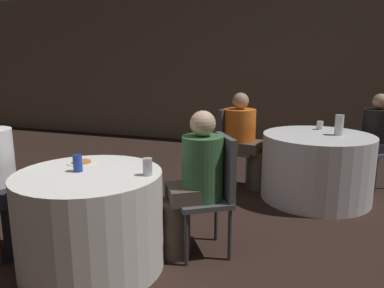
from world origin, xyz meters
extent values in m
plane|color=black|center=(0.00, 0.00, 0.00)|extent=(16.00, 16.00, 0.00)
cube|color=gray|center=(0.00, 4.77, 1.40)|extent=(16.00, 0.06, 2.80)
cylinder|color=white|center=(-0.25, 0.13, 0.36)|extent=(1.05, 1.05, 0.73)
cylinder|color=silver|center=(1.26, 2.19, 0.36)|extent=(1.19, 1.19, 0.73)
cylinder|color=#333338|center=(-0.94, 0.24, 0.21)|extent=(0.03, 0.03, 0.42)
cube|color=#47474C|center=(0.46, 0.60, 0.44)|extent=(0.55, 0.55, 0.04)
cube|color=#47474C|center=(0.61, 0.70, 0.70)|extent=(0.25, 0.34, 0.49)
cylinder|color=#333338|center=(0.41, 0.37, 0.21)|extent=(0.03, 0.03, 0.42)
cylinder|color=#333338|center=(0.22, 0.65, 0.21)|extent=(0.03, 0.03, 0.42)
cylinder|color=#333338|center=(0.69, 0.56, 0.21)|extent=(0.03, 0.03, 0.42)
cylinder|color=#333338|center=(0.50, 0.84, 0.21)|extent=(0.03, 0.03, 0.42)
cube|color=#47474C|center=(1.91, 2.83, 0.44)|extent=(0.57, 0.57, 0.04)
cylinder|color=#333338|center=(1.91, 2.59, 0.21)|extent=(0.03, 0.03, 0.42)
cylinder|color=#333338|center=(1.67, 2.83, 0.21)|extent=(0.03, 0.03, 0.42)
cylinder|color=#333338|center=(1.92, 3.07, 0.21)|extent=(0.03, 0.03, 0.42)
cube|color=#47474C|center=(0.36, 2.33, 0.44)|extent=(0.46, 0.46, 0.04)
cube|color=#47474C|center=(0.18, 2.36, 0.70)|extent=(0.11, 0.38, 0.49)
cylinder|color=#333338|center=(0.56, 2.47, 0.21)|extent=(0.03, 0.03, 0.42)
cylinder|color=#333338|center=(0.50, 2.14, 0.21)|extent=(0.03, 0.03, 0.42)
cylinder|color=#333338|center=(0.22, 2.53, 0.21)|extent=(0.03, 0.03, 0.42)
cylinder|color=#333338|center=(0.17, 2.19, 0.21)|extent=(0.03, 0.03, 0.42)
cylinder|color=#4C4238|center=(0.58, 2.30, 0.23)|extent=(0.24, 0.24, 0.46)
cube|color=#4C4238|center=(0.47, 2.32, 0.51)|extent=(0.37, 0.40, 0.12)
cylinder|color=orange|center=(0.36, 2.33, 0.70)|extent=(0.38, 0.38, 0.49)
sphere|color=tan|center=(0.36, 2.33, 1.04)|extent=(0.20, 0.20, 0.20)
cylinder|color=#4C4238|center=(0.27, 0.48, 0.23)|extent=(0.24, 0.24, 0.46)
cube|color=#4C4238|center=(0.36, 0.54, 0.51)|extent=(0.43, 0.43, 0.12)
cylinder|color=#38663D|center=(0.46, 0.60, 0.70)|extent=(0.32, 0.32, 0.49)
sphere|color=#DBB293|center=(0.46, 0.60, 1.05)|extent=(0.19, 0.19, 0.19)
cylinder|color=black|center=(-0.87, 0.08, 0.23)|extent=(0.24, 0.24, 0.46)
cube|color=black|center=(-0.98, 0.07, 0.51)|extent=(0.35, 0.38, 0.12)
cylinder|color=black|center=(1.76, 2.68, 0.23)|extent=(0.24, 0.24, 0.46)
cube|color=black|center=(1.84, 2.75, 0.51)|extent=(0.46, 0.46, 0.12)
cylinder|color=black|center=(1.91, 2.83, 0.70)|extent=(0.34, 0.34, 0.49)
sphere|color=tan|center=(1.91, 2.83, 1.04)|extent=(0.18, 0.18, 0.18)
cylinder|color=white|center=(-0.45, 0.34, 0.73)|extent=(0.22, 0.22, 0.01)
cylinder|color=orange|center=(-0.45, 0.34, 0.74)|extent=(0.14, 0.14, 0.01)
cylinder|color=silver|center=(0.18, 0.22, 0.79)|extent=(0.07, 0.07, 0.12)
cylinder|color=#1E38A5|center=(-0.33, 0.14, 0.79)|extent=(0.07, 0.07, 0.12)
cylinder|color=silver|center=(1.46, 2.23, 0.83)|extent=(0.09, 0.09, 0.22)
cylinder|color=silver|center=(1.27, 2.52, 0.77)|extent=(0.07, 0.07, 0.10)
camera|label=1|loc=(1.30, -2.02, 1.49)|focal=35.00mm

